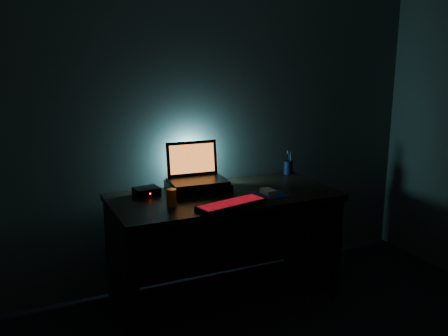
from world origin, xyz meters
name	(u,v)px	position (x,y,z in m)	size (l,w,h in m)	color
room	(415,179)	(0.00, 0.00, 1.25)	(3.50, 4.00, 2.50)	black
desk	(221,228)	(0.00, 1.67, 0.49)	(1.50, 0.70, 0.75)	black
riser	(198,186)	(-0.13, 1.77, 0.78)	(0.40, 0.30, 0.06)	black
laptop	(196,172)	(-0.12, 1.82, 0.87)	(0.40, 0.31, 0.26)	black
keyboard	(231,204)	(-0.07, 1.36, 0.76)	(0.47, 0.24, 0.03)	black
mousepad	(268,195)	(0.26, 1.48, 0.75)	(0.22, 0.20, 0.00)	navy
mouse	(268,192)	(0.26, 1.48, 0.77)	(0.07, 0.11, 0.03)	#98989D
pen_cup	(288,167)	(0.68, 1.92, 0.80)	(0.07, 0.07, 0.10)	black
juice_glass	(171,198)	(-0.40, 1.52, 0.80)	(0.06, 0.06, 0.11)	orange
router	(146,191)	(-0.48, 1.81, 0.78)	(0.17, 0.14, 0.05)	black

